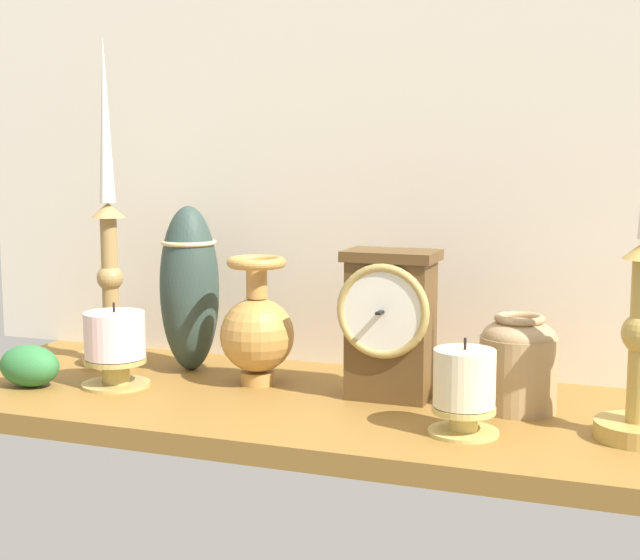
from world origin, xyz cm
name	(u,v)px	position (x,y,z in cm)	size (l,w,h in cm)	color
ground_plane	(326,409)	(0.00, 0.00, -1.20)	(100.00, 36.00, 2.40)	olive
back_wall	(376,121)	(0.00, 18.50, 32.50)	(120.00, 2.00, 65.00)	silver
mantel_clock	(390,322)	(6.72, 2.98, 9.07)	(10.88, 9.11, 17.36)	brown
candlestick_tall_center	(109,260)	(-33.67, 7.22, 14.21)	(8.13, 8.13, 43.42)	#A4804A
brass_vase_bulbous	(257,329)	(-10.45, 3.69, 6.95)	(9.20, 9.20, 15.87)	#B78541
brass_vase_jar	(518,361)	(21.49, 3.31, 5.58)	(8.60, 8.60, 10.79)	#A2845B
pillar_candle_front	(115,346)	(-26.42, -3.17, 4.96)	(8.41, 8.41, 10.38)	tan
pillar_candle_near_clock	(464,390)	(17.74, -7.55, 4.58)	(7.28, 7.28, 9.99)	tan
tall_ceramic_vase	(190,288)	(-21.86, 7.62, 10.96)	(7.73, 7.73, 21.64)	#2D3F38
ivy_sprig	(30,366)	(-36.14, -7.14, 2.57)	(7.86, 5.50, 5.15)	#2F7139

